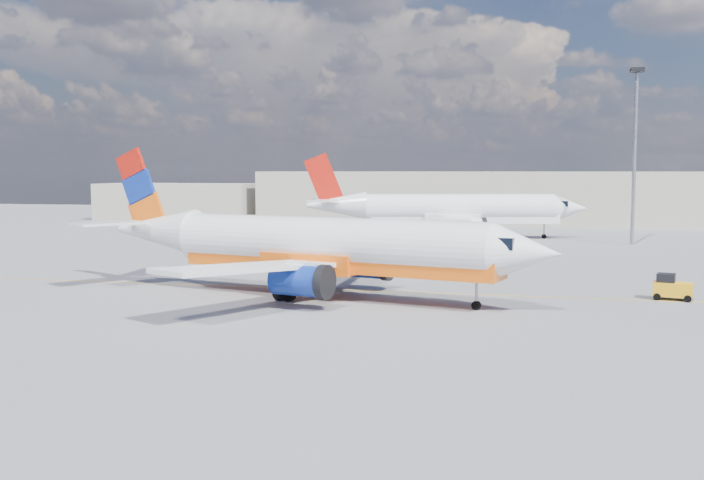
% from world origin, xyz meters
% --- Properties ---
extents(ground, '(240.00, 240.00, 0.00)m').
position_xyz_m(ground, '(0.00, 0.00, 0.00)').
color(ground, slate).
rests_on(ground, ground).
extents(taxi_line, '(70.00, 0.15, 0.01)m').
position_xyz_m(taxi_line, '(0.00, 3.00, 0.01)').
color(taxi_line, gold).
rests_on(taxi_line, ground).
extents(terminal_main, '(70.00, 14.00, 8.00)m').
position_xyz_m(terminal_main, '(5.00, 75.00, 4.00)').
color(terminal_main, '#BCB3A1').
rests_on(terminal_main, ground).
extents(terminal_annex, '(26.00, 10.00, 6.00)m').
position_xyz_m(terminal_annex, '(-45.00, 72.00, 3.00)').
color(terminal_annex, '#BCB3A1').
rests_on(terminal_annex, ground).
extents(main_jet, '(32.78, 25.06, 9.90)m').
position_xyz_m(main_jet, '(-1.57, -0.16, 3.30)').
color(main_jet, white).
rests_on(main_jet, ground).
extents(second_jet, '(34.10, 26.20, 10.29)m').
position_xyz_m(second_jet, '(2.74, 45.28, 3.43)').
color(second_jet, white).
rests_on(second_jet, ground).
extents(gse_tug, '(2.55, 1.92, 1.65)m').
position_xyz_m(gse_tug, '(20.73, 3.60, 0.78)').
color(gse_tug, black).
rests_on(gse_tug, ground).
extents(traffic_cone, '(0.35, 0.35, 0.49)m').
position_xyz_m(traffic_cone, '(-4.16, 0.57, 0.24)').
color(traffic_cone, white).
rests_on(traffic_cone, ground).
extents(floodlight_mast, '(1.41, 1.41, 19.26)m').
position_xyz_m(floodlight_mast, '(23.05, 42.30, 11.54)').
color(floodlight_mast, '#96959D').
rests_on(floodlight_mast, ground).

